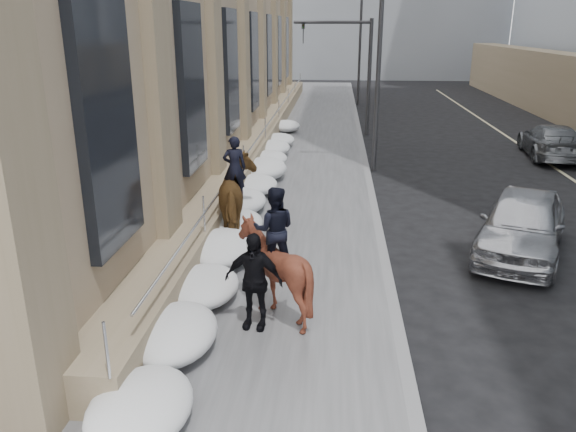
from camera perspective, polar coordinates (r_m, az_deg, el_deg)
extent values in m
plane|color=black|center=(10.35, -3.29, -14.35)|extent=(140.00, 140.00, 0.00)
cube|color=#49494B|center=(19.44, 0.81, 2.08)|extent=(5.00, 80.00, 0.12)
cube|color=slate|center=(19.44, 8.53, 1.87)|extent=(0.24, 80.00, 0.12)
cube|color=#7A6B4F|center=(29.26, -2.22, 8.55)|extent=(1.10, 44.00, 0.90)
cylinder|color=silver|center=(29.06, -1.35, 10.29)|extent=(0.06, 42.00, 0.06)
cube|color=black|center=(22.00, -5.82, 14.41)|extent=(0.20, 2.20, 4.50)
cylinder|color=#2D2D30|center=(22.69, 9.17, 14.40)|extent=(0.18, 0.18, 8.00)
cylinder|color=#2D2D30|center=(42.63, 7.31, 16.45)|extent=(0.18, 0.18, 8.00)
cylinder|color=#2D2D30|center=(30.73, 8.24, 13.67)|extent=(0.20, 0.20, 6.00)
cylinder|color=#2D2D30|center=(30.57, 4.54, 19.03)|extent=(4.00, 0.16, 0.16)
imported|color=black|center=(30.63, 1.56, 18.15)|extent=(0.18, 0.22, 1.10)
ellipsoid|color=silver|center=(10.40, -11.44, -11.60)|extent=(1.50, 2.10, 0.68)
ellipsoid|color=silver|center=(13.86, -6.77, -3.26)|extent=(1.60, 2.20, 0.72)
ellipsoid|color=silver|center=(17.60, -4.54, 1.51)|extent=(1.40, 2.00, 0.64)
ellipsoid|color=silver|center=(21.37, -2.43, 4.84)|extent=(1.70, 2.30, 0.76)
ellipsoid|color=silver|center=(25.27, -1.51, 6.92)|extent=(1.50, 2.10, 0.66)
imported|color=#493015|center=(15.38, -4.94, 1.87)|extent=(1.67, 2.73, 2.15)
imported|color=black|center=(15.31, -4.93, 4.89)|extent=(0.70, 0.54, 1.72)
imported|color=#4A2115|center=(11.12, -1.44, -5.51)|extent=(1.66, 1.84, 1.92)
imported|color=black|center=(10.96, -1.39, -1.37)|extent=(0.88, 0.71, 1.72)
imported|color=black|center=(10.68, -3.52, -6.59)|extent=(1.18, 0.63, 1.92)
imported|color=#AAABB2|center=(15.62, 22.70, -0.71)|extent=(3.66, 5.23, 1.65)
imported|color=slate|center=(27.86, 25.15, 6.91)|extent=(2.69, 5.39, 1.50)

